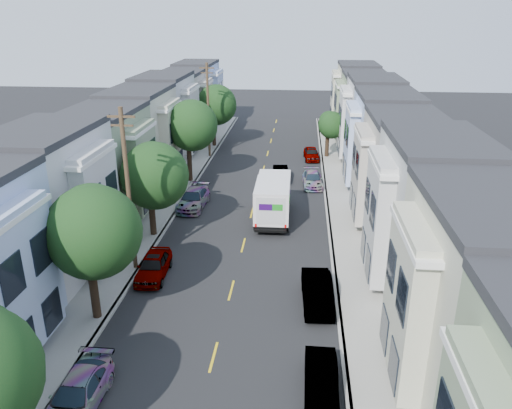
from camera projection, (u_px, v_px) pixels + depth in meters
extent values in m
plane|color=black|center=(231.00, 290.00, 28.82)|extent=(160.00, 160.00, 0.00)
cube|color=black|center=(255.00, 200.00, 42.75)|extent=(12.00, 70.00, 0.02)
cube|color=gray|center=(186.00, 197.00, 43.24)|extent=(0.30, 70.00, 0.15)
cube|color=gray|center=(326.00, 201.00, 42.21)|extent=(0.30, 70.00, 0.15)
cube|color=gray|center=(171.00, 196.00, 43.36)|extent=(2.60, 70.00, 0.15)
cube|color=gray|center=(342.00, 202.00, 42.10)|extent=(2.60, 70.00, 0.15)
cube|color=gold|center=(255.00, 200.00, 42.75)|extent=(0.12, 70.00, 0.01)
cube|color=#B2AA9E|center=(129.00, 196.00, 43.71)|extent=(5.00, 70.00, 8.50)
cube|color=#B2AA9E|center=(388.00, 204.00, 41.80)|extent=(5.00, 70.00, 8.50)
cylinder|color=black|center=(94.00, 291.00, 25.58)|extent=(0.44, 0.44, 3.35)
sphere|color=#1F3A15|center=(92.00, 232.00, 24.36)|extent=(4.70, 4.70, 4.70)
cylinder|color=black|center=(152.00, 217.00, 35.38)|extent=(0.44, 0.44, 2.89)
sphere|color=#1F3A15|center=(153.00, 176.00, 34.24)|extent=(4.70, 4.70, 4.70)
cylinder|color=black|center=(190.00, 163.00, 46.66)|extent=(0.44, 0.44, 3.75)
sphere|color=#1F3A15|center=(191.00, 125.00, 45.37)|extent=(4.70, 4.70, 4.70)
cylinder|color=black|center=(214.00, 133.00, 59.15)|extent=(0.44, 0.44, 3.32)
sphere|color=#1F3A15|center=(216.00, 105.00, 57.93)|extent=(4.70, 4.70, 4.70)
cylinder|color=black|center=(327.00, 146.00, 54.77)|extent=(0.44, 0.44, 2.59)
sphere|color=#1F3A15|center=(331.00, 125.00, 53.91)|extent=(2.95, 2.95, 2.95)
cylinder|color=#42301E|center=(129.00, 194.00, 29.42)|extent=(0.26, 0.26, 10.00)
cube|color=#42301E|center=(121.00, 117.00, 27.76)|extent=(1.60, 0.12, 0.12)
cylinder|color=#42301E|center=(208.00, 112.00, 53.56)|extent=(0.26, 0.26, 10.00)
cube|color=#42301E|center=(207.00, 68.00, 51.91)|extent=(1.60, 0.12, 0.12)
cube|color=silver|center=(272.00, 200.00, 37.16)|extent=(2.52, 4.52, 2.47)
cube|color=silver|center=(275.00, 187.00, 40.27)|extent=(2.52, 2.10, 2.27)
cube|color=black|center=(273.00, 212.00, 38.53)|extent=(2.32, 6.49, 0.25)
cube|color=#2D0A51|center=(265.00, 207.00, 34.99)|extent=(0.95, 0.04, 0.46)
cube|color=#198C1E|center=(277.00, 207.00, 34.92)|extent=(0.74, 0.04, 0.46)
cylinder|color=black|center=(256.00, 224.00, 36.65)|extent=(0.29, 0.95, 0.95)
cylinder|color=black|center=(286.00, 225.00, 36.45)|extent=(0.29, 0.95, 0.95)
cylinder|color=black|center=(260.00, 204.00, 40.58)|extent=(0.29, 0.95, 0.95)
cylinder|color=black|center=(288.00, 205.00, 40.38)|extent=(0.29, 0.95, 0.95)
imported|color=black|center=(281.00, 174.00, 47.56)|extent=(1.74, 3.94, 1.28)
imported|color=black|center=(77.00, 395.00, 20.04)|extent=(1.87, 4.39, 1.31)
imported|color=#98A0AD|center=(154.00, 266.00, 30.12)|extent=(1.85, 4.43, 1.42)
imported|color=black|center=(193.00, 199.00, 40.88)|extent=(2.22, 4.92, 1.45)
imported|color=#565F65|center=(321.00, 380.00, 20.85)|extent=(1.36, 3.86, 1.28)
imported|color=silver|center=(317.00, 292.00, 27.23)|extent=(1.81, 4.54, 1.49)
imported|color=black|center=(312.00, 179.00, 45.93)|extent=(2.00, 4.27, 1.25)
imported|color=black|center=(311.00, 154.00, 54.17)|extent=(1.88, 4.17, 1.32)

